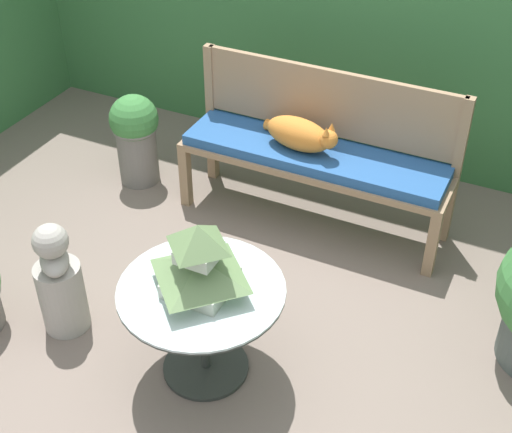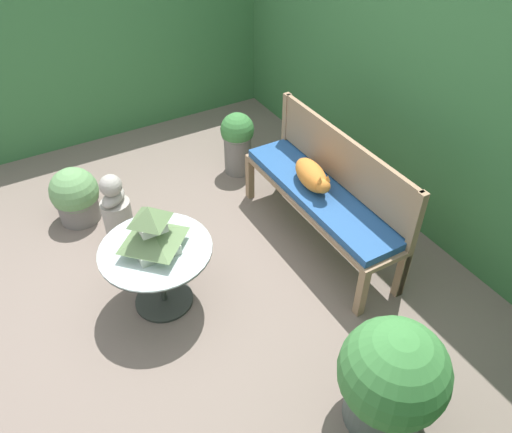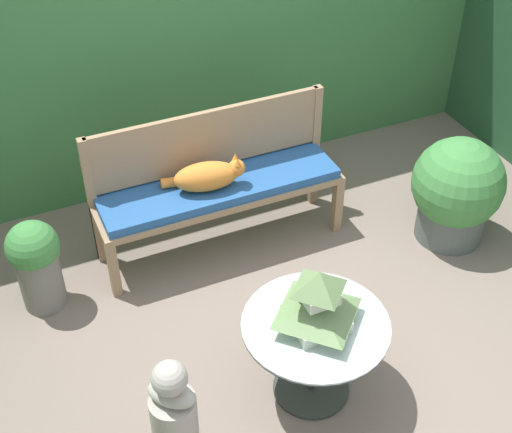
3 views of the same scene
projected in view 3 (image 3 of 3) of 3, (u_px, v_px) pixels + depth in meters
The scene contains 10 objects.
ground at pixel (285, 351), 4.20m from camera, with size 30.00×30.00×0.00m, color #75665B.
foliage_hedge_back at pixel (151, 31), 5.16m from camera, with size 6.40×0.78×2.12m, color #38703D.
garden_bench at pixel (220, 192), 4.68m from camera, with size 1.65×0.42×0.52m.
bench_backrest at pixel (208, 146), 4.66m from camera, with size 1.65×0.06×0.95m.
cat at pixel (207, 176), 4.53m from camera, with size 0.52×0.29×0.22m.
patio_table at pixel (315, 338), 3.72m from camera, with size 0.77×0.77×0.53m.
pagoda_birdhouse at pixel (317, 303), 3.56m from camera, with size 0.38×0.38×0.36m.
garden_bust at pixel (174, 413), 3.51m from camera, with size 0.27×0.28×0.65m.
potted_plant_path_edge at pixel (36, 261), 4.29m from camera, with size 0.32×0.32×0.63m.
potted_plant_table_near at pixel (456, 191), 4.78m from camera, with size 0.62×0.62×0.76m.
Camera 3 is at (-1.28, -2.46, 3.26)m, focal length 50.00 mm.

